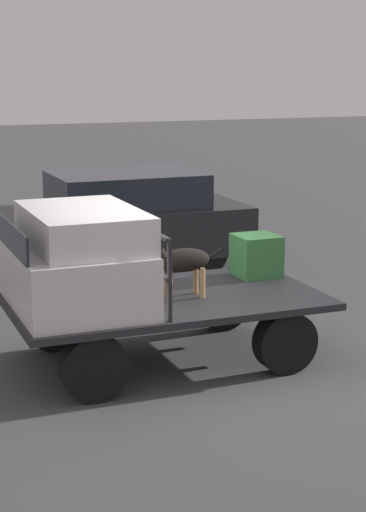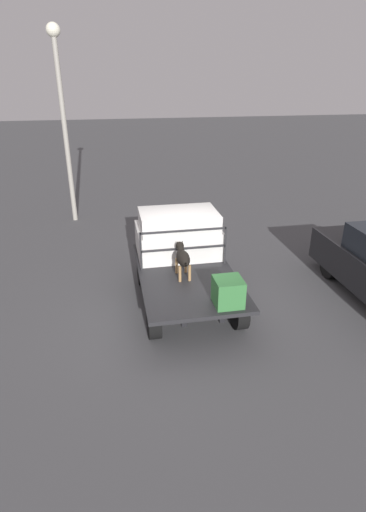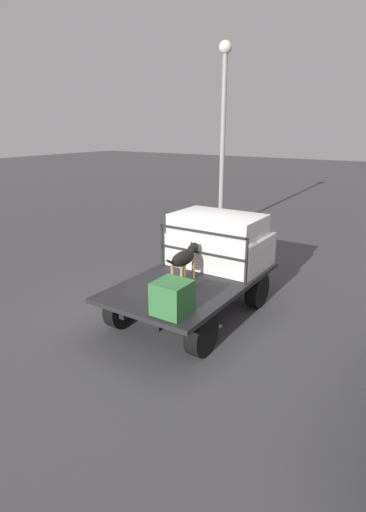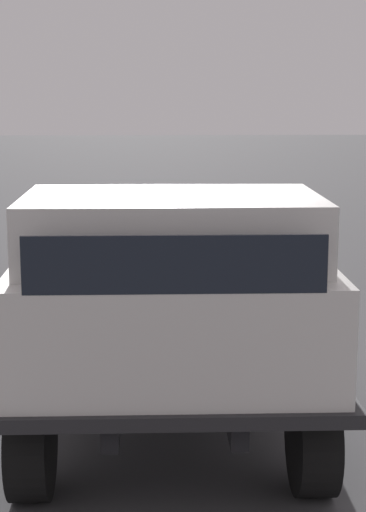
% 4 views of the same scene
% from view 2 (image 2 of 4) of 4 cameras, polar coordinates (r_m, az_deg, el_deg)
% --- Properties ---
extents(ground_plane, '(80.00, 80.00, 0.00)m').
position_cam_2_polar(ground_plane, '(8.97, 0.46, -6.71)').
color(ground_plane, '#474749').
extents(flatbed_truck, '(3.52, 2.02, 0.76)m').
position_cam_2_polar(flatbed_truck, '(8.69, 0.48, -3.57)').
color(flatbed_truck, black).
rests_on(flatbed_truck, ground).
extents(truck_cab, '(1.34, 1.90, 1.07)m').
position_cam_2_polar(truck_cab, '(9.29, -0.71, 3.19)').
color(truck_cab, silver).
rests_on(truck_cab, flatbed_truck).
extents(truck_headboard, '(0.04, 1.90, 0.87)m').
position_cam_2_polar(truck_headboard, '(8.62, 0.11, 1.93)').
color(truck_headboard, '#232326').
rests_on(truck_headboard, flatbed_truck).
extents(dog, '(1.00, 0.27, 0.68)m').
position_cam_2_polar(dog, '(8.28, -0.07, -0.17)').
color(dog, '#9E7547').
rests_on(dog, flatbed_truck).
extents(cargo_crate, '(0.52, 0.52, 0.52)m').
position_cam_2_polar(cargo_crate, '(7.39, 6.47, -5.10)').
color(cargo_crate, '#337038').
rests_on(cargo_crate, flatbed_truck).
extents(light_pole_near, '(0.42, 0.42, 6.02)m').
position_cam_2_polar(light_pole_near, '(13.79, -16.94, 20.17)').
color(light_pole_near, gray).
rests_on(light_pole_near, ground).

